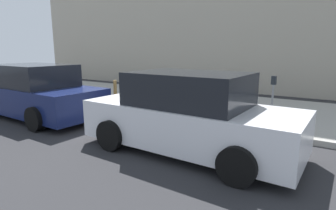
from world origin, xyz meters
TOP-DOWN VIEW (x-y plane):
  - ground_plane at (0.00, 0.00)m, footprint 40.00×40.00m
  - sidewalk_curb at (0.00, -2.50)m, footprint 18.00×5.00m
  - suitcase_teal_0 at (-4.21, -0.53)m, footprint 0.44×0.26m
  - suitcase_silver_1 at (-3.73, -0.54)m, footprint 0.45×0.29m
  - suitcase_red_2 at (-3.29, -0.49)m, footprint 0.35×0.24m
  - suitcase_black_3 at (-2.84, -0.48)m, footprint 0.45×0.23m
  - suitcase_navy_4 at (-2.36, -0.50)m, footprint 0.43×0.20m
  - suitcase_maroon_5 at (-1.86, -0.50)m, footprint 0.50×0.26m
  - fire_hydrant at (-0.87, -0.55)m, footprint 0.39×0.21m
  - bollard_post at (-0.31, -0.40)m, footprint 0.12×0.12m
  - parking_meter at (-5.49, -0.80)m, footprint 0.12×0.09m
  - parked_car_white_0 at (-4.44, 1.75)m, footprint 4.42×2.02m
  - parked_car_navy_1 at (1.01, 1.75)m, footprint 4.81×2.09m

SIDE VIEW (x-z plane):
  - ground_plane at x=0.00m, z-range 0.00..0.00m
  - sidewalk_curb at x=0.00m, z-range 0.00..0.14m
  - suitcase_silver_1 at x=-3.73m, z-range 0.02..0.78m
  - suitcase_red_2 at x=-3.29m, z-range 0.02..0.81m
  - suitcase_teal_0 at x=-4.21m, z-range 0.11..0.79m
  - suitcase_navy_4 at x=-2.36m, z-range 0.00..0.97m
  - suitcase_maroon_5 at x=-1.86m, z-range 0.02..0.97m
  - suitcase_black_3 at x=-2.84m, z-range -0.03..1.03m
  - fire_hydrant at x=-0.87m, z-range 0.16..0.92m
  - bollard_post at x=-0.31m, z-range 0.14..1.03m
  - parked_car_white_0 at x=-4.44m, z-range -0.05..1.58m
  - parked_car_navy_1 at x=1.01m, z-range -0.05..1.58m
  - parking_meter at x=-5.49m, z-range 0.33..1.60m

